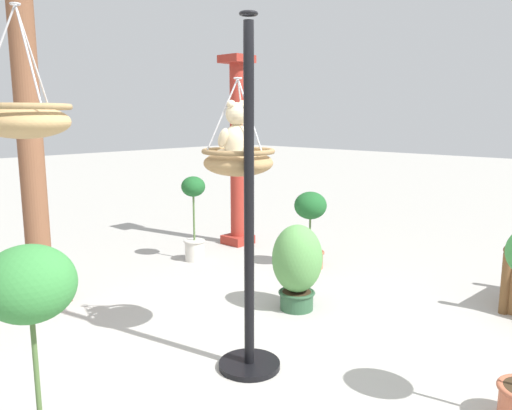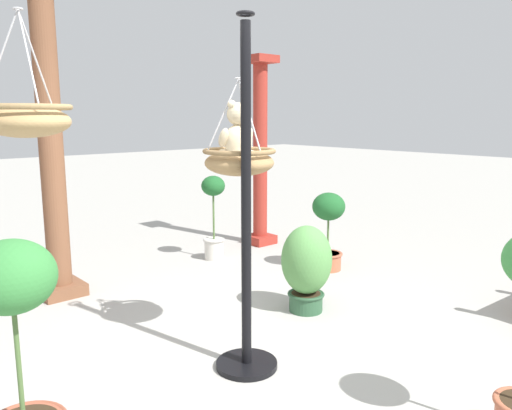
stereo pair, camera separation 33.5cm
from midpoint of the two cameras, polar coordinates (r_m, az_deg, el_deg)
ground_plane at (r=3.95m, az=-1.25°, el=-16.75°), size 40.00×40.00×0.00m
display_pole_central at (r=3.51m, az=-3.53°, el=-6.94°), size 0.44×0.44×2.43m
hanging_basket_with_teddy at (r=3.66m, az=-4.64°, el=5.02°), size 0.53×0.53×0.70m
teddy_bear at (r=3.66m, az=-4.91°, el=7.93°), size 0.29×0.27×0.43m
hanging_basket_left_high at (r=3.38m, az=-27.38°, el=8.60°), size 0.55×0.55×0.77m
greenhouse_pillar_left at (r=5.17m, az=-25.85°, el=5.90°), size 0.43×0.43×3.09m
greenhouse_pillar_right at (r=6.94m, az=-3.52°, el=5.56°), size 0.37×0.37×2.57m
potted_plant_flowering_red at (r=5.91m, az=4.52°, el=-2.25°), size 0.38×0.38×0.91m
potted_plant_tall_leafy at (r=4.66m, az=2.61°, el=-6.71°), size 0.46×0.46×0.80m
potted_plant_small_succulent at (r=6.25m, az=-8.57°, el=-1.20°), size 0.29×0.29×1.05m
potted_plant_conical_shrub at (r=2.69m, az=-27.06°, el=-16.11°), size 0.41×0.41×1.22m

